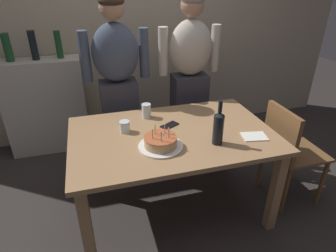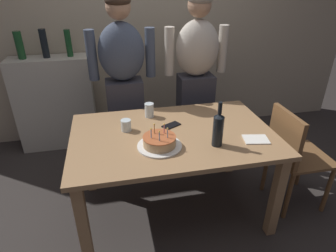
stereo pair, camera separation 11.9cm
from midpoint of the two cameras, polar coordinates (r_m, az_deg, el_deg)
The scene contains 13 objects.
ground_plane at distance 2.57m, azimuth 2.27°, elevation -15.98°, with size 10.00×10.00×0.00m, color #332D2B.
back_wall at distance 3.41m, azimuth -4.04°, elevation 19.68°, with size 5.20×0.10×2.60m, color tan.
dining_table at distance 2.18m, azimuth 2.58°, elevation -3.68°, with size 1.50×0.96×0.74m.
birthday_cake at distance 1.94m, azimuth 0.04°, elevation -3.24°, with size 0.31×0.31×0.16m.
water_glass_near at distance 2.16m, azimuth -6.80°, elevation 0.12°, with size 0.08×0.08×0.09m, color silver.
water_glass_far at distance 2.35m, azimuth -2.30°, elevation 3.14°, with size 0.08×0.08×0.12m, color silver.
wine_bottle at distance 1.96m, azimuth 11.67°, elevation -0.56°, with size 0.07×0.07×0.32m.
cell_phone at distance 2.23m, azimuth 2.17°, elevation 0.10°, with size 0.14×0.07×0.01m, color black.
napkin_stack at distance 2.15m, azimuth 18.62°, elevation -2.56°, with size 0.17×0.13×0.01m, color white.
person_man_bearded at distance 2.72m, azimuth -7.51°, elevation 8.09°, with size 0.61×0.27×1.66m.
person_woman_cardigan at distance 2.85m, azimuth 6.79°, elevation 9.09°, with size 0.61×0.27×1.66m.
dining_chair at distance 2.55m, azimuth 24.78°, elevation -4.72°, with size 0.42×0.42×0.87m.
shelf_cabinet at distance 3.41m, azimuth -20.51°, elevation 4.39°, with size 0.83×0.30×1.31m.
Camera 2 is at (-0.43, -1.81, 1.78)m, focal length 30.61 mm.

